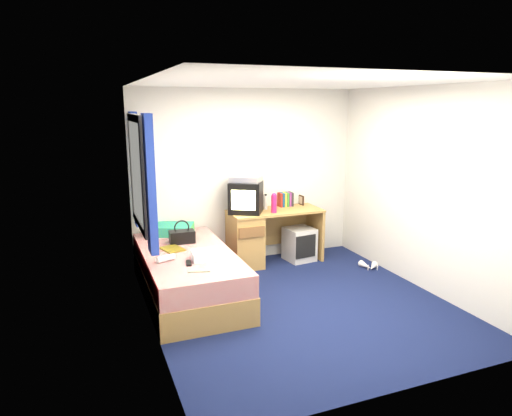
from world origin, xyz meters
name	(u,v)px	position (x,y,z in m)	size (l,w,h in m)	color
ground	(300,304)	(0.00, 0.00, 0.00)	(3.40, 3.40, 0.00)	#0C1438
room_shell	(302,176)	(0.00, 0.00, 1.45)	(3.40, 3.40, 3.40)	white
bed	(188,274)	(-1.10, 0.68, 0.27)	(1.01, 2.00, 0.54)	tan
pillow	(170,229)	(-1.14, 1.48, 0.60)	(0.57, 0.36, 0.12)	teal
desk	(256,236)	(0.04, 1.44, 0.41)	(1.30, 0.55, 0.75)	tan
storage_cube	(299,244)	(0.67, 1.36, 0.24)	(0.38, 0.38, 0.47)	silver
crt_tv	(246,197)	(-0.11, 1.44, 0.96)	(0.56, 0.55, 0.42)	black
vcr	(246,179)	(-0.11, 1.44, 1.21)	(0.40, 0.29, 0.08)	#B8B9BB
book_row	(285,199)	(0.55, 1.60, 0.85)	(0.20, 0.13, 0.20)	maroon
picture_frame	(301,200)	(0.81, 1.60, 0.82)	(0.02, 0.12, 0.14)	black
pink_water_bottle	(274,204)	(0.24, 1.29, 0.87)	(0.08, 0.08, 0.24)	#DD1F63
aerosol_can	(266,202)	(0.21, 1.52, 0.85)	(0.05, 0.05, 0.20)	silver
handbag	(182,236)	(-1.08, 1.05, 0.62)	(0.31, 0.18, 0.28)	black
towel	(206,255)	(-0.97, 0.34, 0.59)	(0.29, 0.25, 0.10)	white
magazine	(172,249)	(-1.24, 0.83, 0.55)	(0.21, 0.28, 0.01)	gold
water_bottle	(166,258)	(-1.39, 0.44, 0.58)	(0.07, 0.07, 0.20)	white
colour_swatch_fan	(199,271)	(-1.13, 0.01, 0.55)	(0.22, 0.06, 0.01)	gold
remote_control	(189,263)	(-1.18, 0.27, 0.55)	(0.05, 0.16, 0.02)	black
window_assembly	(141,175)	(-1.55, 0.90, 1.42)	(0.11, 1.42, 1.40)	silver
white_heels	(369,266)	(1.39, 0.67, 0.04)	(0.23, 0.29, 0.09)	silver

